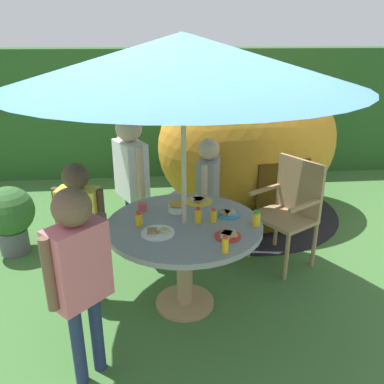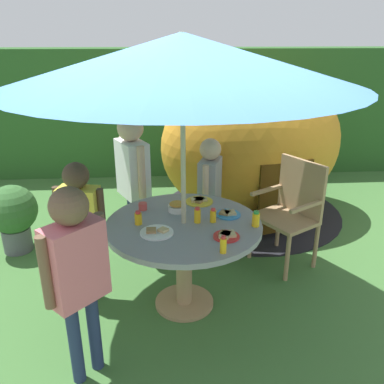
% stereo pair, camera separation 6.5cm
% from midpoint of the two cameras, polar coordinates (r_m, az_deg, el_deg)
% --- Properties ---
extents(ground_plane, '(10.00, 10.00, 0.02)m').
position_cam_midpoint_polar(ground_plane, '(3.48, -1.57, -15.62)').
color(ground_plane, '#3D6B33').
extents(hedge_backdrop, '(9.00, 0.70, 1.88)m').
position_cam_midpoint_polar(hedge_backdrop, '(6.41, -3.74, 11.26)').
color(hedge_backdrop, '#285623').
rests_on(hedge_backdrop, ground_plane).
extents(garden_table, '(1.19, 1.19, 0.75)m').
position_cam_midpoint_polar(garden_table, '(3.14, -1.68, -6.67)').
color(garden_table, tan).
rests_on(garden_table, ground_plane).
extents(patio_umbrella, '(2.42, 2.42, 2.10)m').
position_cam_midpoint_polar(patio_umbrella, '(2.77, -1.99, 18.18)').
color(patio_umbrella, '#B7AD8C').
rests_on(patio_umbrella, ground_plane).
extents(wooden_chair, '(0.63, 0.67, 1.01)m').
position_cam_midpoint_polar(wooden_chair, '(3.91, 13.27, -1.88)').
color(wooden_chair, tan).
rests_on(wooden_chair, ground_plane).
extents(dome_tent, '(2.78, 2.78, 1.74)m').
position_cam_midpoint_polar(dome_tent, '(4.84, 7.69, 6.69)').
color(dome_tent, orange).
rests_on(dome_tent, ground_plane).
extents(potted_plant, '(0.49, 0.49, 0.70)m').
position_cam_midpoint_polar(potted_plant, '(4.39, -24.76, -3.03)').
color(potted_plant, '#595960').
rests_on(potted_plant, ground_plane).
extents(child_in_grey_shirt, '(0.26, 0.39, 1.19)m').
position_cam_midpoint_polar(child_in_grey_shirt, '(3.86, 1.84, 1.39)').
color(child_in_grey_shirt, navy).
rests_on(child_in_grey_shirt, ground_plane).
extents(child_in_white_shirt, '(0.35, 0.43, 1.41)m').
position_cam_midpoint_polar(child_in_white_shirt, '(3.82, -9.10, 3.14)').
color(child_in_white_shirt, navy).
rests_on(child_in_white_shirt, ground_plane).
extents(child_in_yellow_shirt, '(0.40, 0.23, 1.19)m').
position_cam_midpoint_polar(child_in_yellow_shirt, '(3.28, -16.12, -3.30)').
color(child_in_yellow_shirt, brown).
rests_on(child_in_yellow_shirt, ground_plane).
extents(child_in_pink_shirt, '(0.37, 0.38, 1.32)m').
position_cam_midpoint_polar(child_in_pink_shirt, '(2.48, -16.47, -9.78)').
color(child_in_pink_shirt, navy).
rests_on(child_in_pink_shirt, ground_plane).
extents(snack_bowl, '(0.15, 0.15, 0.08)m').
position_cam_midpoint_polar(snack_bowl, '(3.26, -2.70, -2.10)').
color(snack_bowl, white).
rests_on(snack_bowl, garden_table).
extents(plate_far_right, '(0.24, 0.24, 0.03)m').
position_cam_midpoint_polar(plate_far_right, '(2.93, -5.51, -5.71)').
color(plate_far_right, white).
rests_on(plate_far_right, garden_table).
extents(plate_center_front, '(0.19, 0.19, 0.03)m').
position_cam_midpoint_polar(plate_center_front, '(2.88, 4.42, -6.09)').
color(plate_center_front, red).
rests_on(plate_center_front, garden_table).
extents(plate_mid_left, '(0.20, 0.20, 0.03)m').
position_cam_midpoint_polar(plate_mid_left, '(3.21, 4.54, -3.04)').
color(plate_mid_left, '#338CD8').
rests_on(plate_mid_left, garden_table).
extents(plate_front_edge, '(0.23, 0.23, 0.03)m').
position_cam_midpoint_polar(plate_front_edge, '(3.44, 0.41, -1.23)').
color(plate_front_edge, yellow).
rests_on(plate_front_edge, garden_table).
extents(juice_bottle_near_left, '(0.05, 0.05, 0.12)m').
position_cam_midpoint_polar(juice_bottle_near_left, '(3.06, 0.23, -3.31)').
color(juice_bottle_near_left, yellow).
rests_on(juice_bottle_near_left, garden_table).
extents(juice_bottle_near_right, '(0.05, 0.05, 0.11)m').
position_cam_midpoint_polar(juice_bottle_near_right, '(3.08, 2.46, -3.34)').
color(juice_bottle_near_right, yellow).
rests_on(juice_bottle_near_right, garden_table).
extents(juice_bottle_far_left, '(0.06, 0.06, 0.11)m').
position_cam_midpoint_polar(juice_bottle_far_left, '(3.06, -8.15, -3.75)').
color(juice_bottle_far_left, yellow).
rests_on(juice_bottle_far_left, garden_table).
extents(juice_bottle_center_back, '(0.06, 0.06, 0.12)m').
position_cam_midpoint_polar(juice_bottle_center_back, '(3.05, 8.48, -3.74)').
color(juice_bottle_center_back, yellow).
rests_on(juice_bottle_center_back, garden_table).
extents(juice_bottle_mid_right, '(0.04, 0.04, 0.12)m').
position_cam_midpoint_polar(juice_bottle_mid_right, '(2.67, 4.04, -7.43)').
color(juice_bottle_mid_right, yellow).
rests_on(juice_bottle_mid_right, garden_table).
extents(cup_near, '(0.07, 0.07, 0.06)m').
position_cam_midpoint_polar(cup_near, '(3.31, -7.57, -2.08)').
color(cup_near, '#E04C47').
rests_on(cup_near, garden_table).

